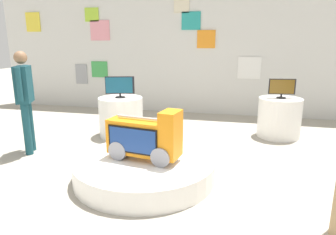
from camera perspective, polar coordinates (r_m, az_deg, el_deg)
The scene contains 9 objects.
ground_plane at distance 3.96m, azimuth -0.03°, elevation -12.86°, with size 30.00×30.00×0.00m, color #A8A091.
back_wall_display at distance 7.72m, azimuth 7.27°, elevation 12.60°, with size 11.38×0.13×3.21m.
main_display_pedestal at distance 4.13m, azimuth -4.40°, elevation -9.57°, with size 1.87×1.87×0.28m, color white.
novelty_firetruck_tv at distance 3.97m, azimuth -4.34°, elevation -4.11°, with size 1.00×0.52×0.68m.
display_pedestal_left_rear at distance 6.21m, azimuth 20.18°, elevation 0.01°, with size 0.80×0.80×0.75m, color white.
tv_on_left_rear at distance 6.10m, azimuth 20.64°, elevation 5.29°, with size 0.49×0.17×0.37m.
display_pedestal_center_rear at distance 5.97m, azimuth -8.82°, elevation 0.17°, with size 0.85×0.85×0.75m, color white.
tv_on_center_rear at distance 5.85m, azimuth -9.07°, elevation 5.86°, with size 0.54×0.19×0.40m.
shopper_browsing_rear at distance 5.37m, azimuth -25.35°, elevation 3.88°, with size 0.34×0.52×1.66m.
Camera 1 is at (0.82, -3.44, 1.80)m, focal length 32.41 mm.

